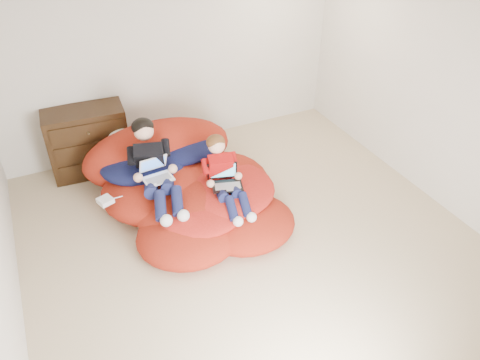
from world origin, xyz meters
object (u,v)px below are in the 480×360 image
at_px(beanbag_pile, 186,185).
at_px(younger_boy, 224,173).
at_px(older_boy, 153,163).
at_px(laptop_black, 225,179).
at_px(laptop_white, 156,172).
at_px(dresser, 88,141).

bearing_deg(beanbag_pile, younger_boy, -52.84).
xyz_separation_m(older_boy, laptop_black, (0.71, -0.47, -0.15)).
height_order(beanbag_pile, laptop_white, beanbag_pile).
height_order(dresser, laptop_white, dresser).
bearing_deg(laptop_black, laptop_white, 151.50).
distance_m(beanbag_pile, younger_boy, 0.67).
distance_m(dresser, younger_boy, 2.13).
xyz_separation_m(dresser, laptop_black, (1.27, -1.74, 0.10)).
bearing_deg(older_boy, dresser, 113.74).
bearing_deg(laptop_white, younger_boy, -26.62).
relative_size(dresser, laptop_white, 2.97).
relative_size(beanbag_pile, laptop_white, 6.83).
height_order(dresser, older_boy, older_boy).
distance_m(older_boy, younger_boy, 0.84).
height_order(dresser, younger_boy, younger_boy).
relative_size(dresser, laptop_black, 2.64).
xyz_separation_m(younger_boy, laptop_white, (-0.71, 0.36, 0.00)).
bearing_deg(older_boy, laptop_white, -90.00).
bearing_deg(beanbag_pile, laptop_black, -54.62).
xyz_separation_m(older_boy, laptop_white, (0.00, -0.08, -0.08)).
relative_size(beanbag_pile, older_boy, 2.04).
bearing_deg(beanbag_pile, older_boy, -178.96).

